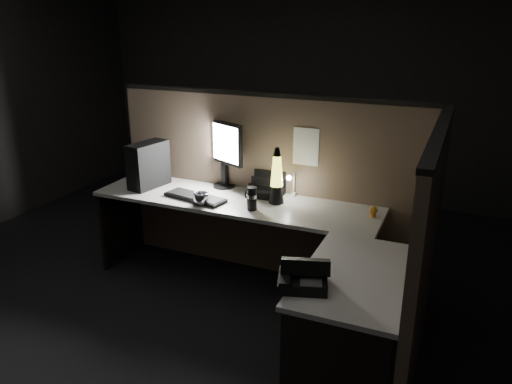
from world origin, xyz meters
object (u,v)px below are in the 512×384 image
at_px(lava_lamp, 277,180).
at_px(desk_phone, 303,275).
at_px(keyboard, 195,197).
at_px(pc_tower, 148,165).
at_px(monitor, 224,148).

relative_size(lava_lamp, desk_phone, 1.39).
bearing_deg(desk_phone, lava_lamp, 100.48).
distance_m(keyboard, lava_lamp, 0.67).
xyz_separation_m(pc_tower, keyboard, (0.51, -0.11, -0.18)).
relative_size(monitor, desk_phone, 1.76).
bearing_deg(lava_lamp, keyboard, -164.23).
distance_m(pc_tower, monitor, 0.65).
relative_size(pc_tower, keyboard, 0.74).
bearing_deg(monitor, keyboard, -76.64).
bearing_deg(lava_lamp, pc_tower, -176.88).
distance_m(pc_tower, desk_phone, 2.01).
relative_size(pc_tower, lava_lamp, 0.87).
height_order(keyboard, lava_lamp, lava_lamp).
relative_size(monitor, lava_lamp, 1.27).
bearing_deg(monitor, lava_lamp, 4.65).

